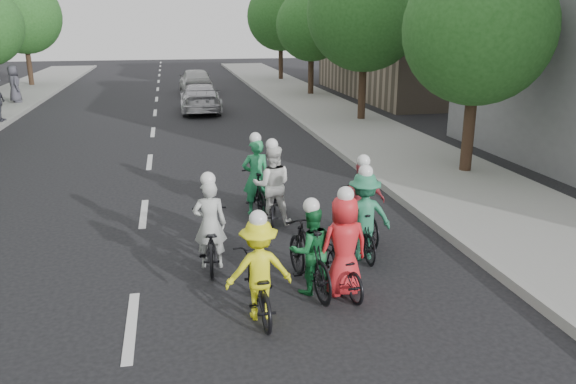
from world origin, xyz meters
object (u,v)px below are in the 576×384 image
object	(u,v)px
cyclist_0	(210,235)
follow_car_trail	(196,80)
cyclist_7	(363,222)
follow_car_lead	(200,98)
cyclist_6	(272,193)
cyclist_5	(256,185)
spectator_2	(14,84)
cyclist_1	(310,254)
cyclist_4	(343,256)
cyclist_2	(259,278)
cyclist_3	(361,209)

from	to	relation	value
cyclist_0	follow_car_trail	distance (m)	25.64
cyclist_7	follow_car_lead	world-z (taller)	cyclist_7
cyclist_6	follow_car_trail	distance (m)	23.67
cyclist_5	spectator_2	xyz separation A→B (m)	(-9.60, 19.57, 0.44)
spectator_2	cyclist_1	bearing A→B (deg)	178.46
cyclist_4	cyclist_7	bearing A→B (deg)	-128.74
cyclist_4	cyclist_7	world-z (taller)	cyclist_4
cyclist_6	follow_car_lead	world-z (taller)	cyclist_6
cyclist_1	cyclist_7	distance (m)	1.66
cyclist_7	cyclist_5	bearing A→B (deg)	-62.80
cyclist_4	spectator_2	size ratio (longest dim) A/B	0.95
cyclist_0	cyclist_2	bearing A→B (deg)	109.87
cyclist_1	cyclist_2	world-z (taller)	cyclist_2
follow_car_trail	cyclist_2	bearing A→B (deg)	87.11
cyclist_6	follow_car_trail	world-z (taller)	cyclist_6
cyclist_6	cyclist_7	size ratio (longest dim) A/B	1.05
cyclist_0	cyclist_4	xyz separation A→B (m)	(1.98, -1.47, 0.06)
cyclist_7	follow_car_lead	distance (m)	18.29
cyclist_5	cyclist_7	world-z (taller)	cyclist_5
cyclist_0	cyclist_7	bearing A→B (deg)	179.25
cyclist_4	follow_car_lead	distance (m)	19.48
cyclist_3	cyclist_5	xyz separation A→B (m)	(-1.75, 2.11, -0.01)
cyclist_4	cyclist_6	size ratio (longest dim) A/B	0.96
cyclist_0	cyclist_1	bearing A→B (deg)	142.57
cyclist_4	cyclist_5	world-z (taller)	cyclist_5
cyclist_2	spectator_2	xyz separation A→B (m)	(-8.94, 24.20, 0.49)
cyclist_7	spectator_2	size ratio (longest dim) A/B	0.94
cyclist_0	cyclist_1	xyz separation A→B (m)	(1.48, -1.30, 0.06)
cyclist_0	cyclist_3	distance (m)	3.03
cyclist_1	follow_car_lead	world-z (taller)	cyclist_1
cyclist_0	cyclist_7	size ratio (longest dim) A/B	1.02
cyclist_1	follow_car_trail	world-z (taller)	cyclist_1
cyclist_3	cyclist_6	bearing A→B (deg)	-46.48
cyclist_2	follow_car_lead	world-z (taller)	cyclist_2
cyclist_5	cyclist_6	world-z (taller)	cyclist_5
cyclist_1	spectator_2	size ratio (longest dim) A/B	1.02
cyclist_6	follow_car_lead	bearing A→B (deg)	-78.32
cyclist_0	cyclist_1	world-z (taller)	cyclist_0
cyclist_7	cyclist_4	bearing A→B (deg)	58.07
cyclist_0	cyclist_4	size ratio (longest dim) A/B	1.02
cyclist_3	cyclist_6	world-z (taller)	cyclist_6
cyclist_1	cyclist_7	world-z (taller)	cyclist_7
cyclist_7	follow_car_trail	world-z (taller)	cyclist_7
follow_car_lead	follow_car_trail	distance (m)	7.64
cyclist_3	cyclist_5	bearing A→B (deg)	-54.64
cyclist_2	cyclist_0	bearing A→B (deg)	-75.49
cyclist_4	cyclist_6	distance (m)	3.46
cyclist_1	follow_car_lead	distance (m)	19.29
follow_car_lead	spectator_2	distance (m)	10.21
cyclist_4	cyclist_3	bearing A→B (deg)	-123.16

